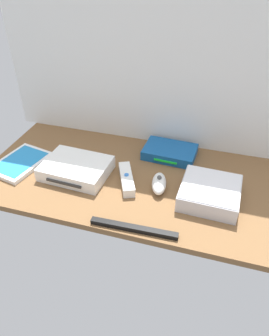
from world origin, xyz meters
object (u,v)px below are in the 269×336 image
Objects in this scene: mini_computer at (210,192)px; remote_nunchuk at (159,183)px; remote_wand at (127,179)px; sensor_bar at (134,228)px; network_router at (170,152)px; game_console at (76,168)px; game_case at (20,163)px.

mini_computer is 15.50cm from remote_nunchuk.
sensor_bar is (7.98, -18.70, -0.81)cm from remote_wand.
mini_computer is 0.95× the size of network_router.
game_console reaches higher than sensor_bar.
mini_computer is 0.83× the size of game_case.
remote_wand is 0.62× the size of sensor_bar.
network_router reaches higher than game_case.
mini_computer is 63.96cm from game_case.
remote_wand is at bearing 12.88° from game_case.
game_case is (-20.75, -0.63, -1.44)cm from game_console.
sensor_bar is at bearing -91.26° from remote_wand.
mini_computer is 25.70cm from sensor_bar.
game_case is 48.48cm from remote_nunchuk.
mini_computer is at bearing 11.96° from game_case.
game_console is 1.46× the size of remote_wand.
remote_nunchuk is at bearing -23.78° from remote_wand.
network_router is at bearing 33.86° from game_case.
game_console is 31.29cm from sensor_bar.
game_console is at bearing 13.32° from game_case.
game_console is 17.25cm from remote_wand.
mini_computer is 1.65× the size of remote_nunchuk.
game_console is at bearing 179.74° from mini_computer.
mini_computer is at bearing 2.73° from game_console.
network_router and remote_wand have the same top height.
network_router is (27.30, 19.07, -0.50)cm from game_console.
network_router is 1.24× the size of remote_wand.
game_console is at bearing 141.69° from sensor_bar.
mini_computer reaches higher than network_router.
mini_computer is at bearing -25.31° from remote_wand.
game_case is 2.00× the size of remote_nunchuk.
remote_wand is at bearing 3.78° from game_console.
network_router is 1.75× the size of remote_nunchuk.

